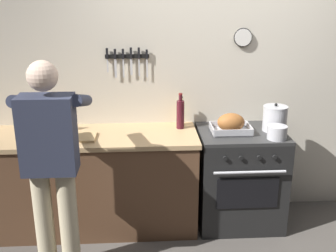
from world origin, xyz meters
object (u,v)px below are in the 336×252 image
object	(u,v)px
stock_pot	(275,118)
cutting_board	(75,137)
saucepan	(277,132)
person_cook	(51,158)
bottle_cooking_oil	(181,113)
bottle_soy_sauce	(61,122)
bottle_wine_red	(180,114)
stove	(239,177)
roasting_pan	(231,124)

from	to	relation	value
stock_pot	cutting_board	xyz separation A→B (m)	(-1.76, -0.10, -0.10)
stock_pot	saucepan	bearing A→B (deg)	-101.50
person_cook	bottle_cooking_oil	size ratio (longest dim) A/B	6.01
cutting_board	bottle_cooking_oil	size ratio (longest dim) A/B	1.30
stock_pot	bottle_soy_sauce	bearing A→B (deg)	177.04
person_cook	bottle_cooking_oil	distance (m)	1.33
stock_pot	bottle_wine_red	bearing A→B (deg)	171.97
saucepan	person_cook	bearing A→B (deg)	-166.06
person_cook	stock_pot	distance (m)	1.95
stock_pot	bottle_cooking_oil	bearing A→B (deg)	165.90
stove	bottle_cooking_oil	bearing A→B (deg)	157.47
person_cook	bottle_cooking_oil	xyz separation A→B (m)	(1.01, 0.87, 0.06)
bottle_soy_sauce	bottle_cooking_oil	world-z (taller)	bottle_cooking_oil
stove	cutting_board	bearing A→B (deg)	-176.54
person_cook	saucepan	bearing A→B (deg)	-82.61
saucepan	cutting_board	bearing A→B (deg)	176.17
roasting_pan	cutting_board	size ratio (longest dim) A/B	0.98
person_cook	saucepan	world-z (taller)	person_cook
person_cook	stock_pot	xyz separation A→B (m)	(1.83, 0.66, 0.06)
person_cook	roasting_pan	world-z (taller)	person_cook
roasting_pan	saucepan	bearing A→B (deg)	-27.73
bottle_soy_sauce	bottle_cooking_oil	xyz separation A→B (m)	(1.08, 0.11, 0.03)
roasting_pan	cutting_board	distance (m)	1.36
bottle_soy_sauce	bottle_cooking_oil	bearing A→B (deg)	5.74
stock_pot	roasting_pan	bearing A→B (deg)	-175.95
stove	saucepan	bearing A→B (deg)	-39.11
stove	person_cook	world-z (taller)	person_cook
person_cook	saucepan	size ratio (longest dim) A/B	9.95
bottle_cooking_oil	roasting_pan	bearing A→B (deg)	-29.11
roasting_pan	bottle_soy_sauce	world-z (taller)	bottle_soy_sauce
person_cook	stove	bearing A→B (deg)	-73.76
stove	cutting_board	distance (m)	1.54
cutting_board	bottle_wine_red	size ratio (longest dim) A/B	1.10
bottle_soy_sauce	cutting_board	bearing A→B (deg)	-54.43
roasting_pan	saucepan	world-z (taller)	roasting_pan
cutting_board	bottle_soy_sauce	bearing A→B (deg)	125.57
stock_pot	bottle_wine_red	distance (m)	0.84
stove	bottle_soy_sauce	world-z (taller)	bottle_soy_sauce
stock_pot	bottle_soy_sauce	xyz separation A→B (m)	(-1.90, 0.10, -0.03)
stove	bottle_wine_red	size ratio (longest dim) A/B	2.74
stove	person_cook	size ratio (longest dim) A/B	0.54
bottle_cooking_oil	bottle_wine_red	bearing A→B (deg)	-98.69
stove	bottle_cooking_oil	world-z (taller)	bottle_cooking_oil
person_cook	bottle_wine_red	bearing A→B (deg)	-58.62
stove	roasting_pan	world-z (taller)	roasting_pan
saucepan	bottle_soy_sauce	distance (m)	1.88
bottle_wine_red	bottle_cooking_oil	world-z (taller)	bottle_wine_red
stove	person_cook	distance (m)	1.74
saucepan	bottle_cooking_oil	size ratio (longest dim) A/B	0.60
stock_pot	bottle_cooking_oil	size ratio (longest dim) A/B	0.92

